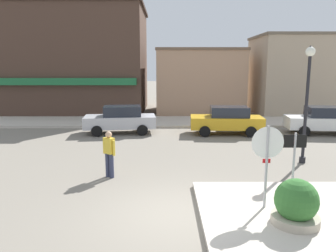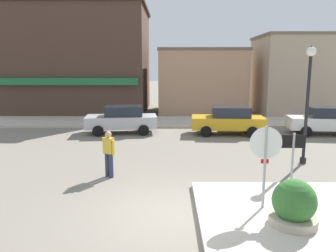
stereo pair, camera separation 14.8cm
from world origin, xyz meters
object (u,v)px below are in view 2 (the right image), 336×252
(parked_car_nearest, at_px, (122,119))
(pedestrian_crossing_near, at_px, (109,153))
(stop_sign, at_px, (265,157))
(one_way_sign, at_px, (292,162))
(lamp_post, at_px, (308,88))
(parked_car_second, at_px, (228,120))
(planter, at_px, (294,207))
(parked_car_third, at_px, (326,120))

(parked_car_nearest, xyz_separation_m, pedestrian_crossing_near, (0.65, -7.65, 0.06))
(stop_sign, distance_m, pedestrian_crossing_near, 5.33)
(parked_car_nearest, bearing_deg, pedestrian_crossing_near, -85.12)
(stop_sign, relative_size, one_way_sign, 1.10)
(lamp_post, xyz_separation_m, parked_car_second, (-1.97, 5.65, -2.15))
(parked_car_second, relative_size, pedestrian_crossing_near, 2.54)
(stop_sign, distance_m, planter, 1.40)
(parked_car_third, bearing_deg, one_way_sign, -119.24)
(parked_car_third, height_order, pedestrian_crossing_near, pedestrian_crossing_near)
(stop_sign, bearing_deg, planter, -64.26)
(parked_car_second, bearing_deg, pedestrian_crossing_near, -126.20)
(stop_sign, bearing_deg, parked_car_second, 85.07)
(one_way_sign, relative_size, planter, 1.71)
(parked_car_third, relative_size, pedestrian_crossing_near, 2.58)
(one_way_sign, distance_m, parked_car_third, 11.42)
(one_way_sign, relative_size, pedestrian_crossing_near, 1.30)
(planter, relative_size, parked_car_third, 0.29)
(planter, relative_size, pedestrian_crossing_near, 0.76)
(parked_car_nearest, distance_m, parked_car_third, 11.47)
(pedestrian_crossing_near, bearing_deg, parked_car_second, 53.80)
(one_way_sign, xyz_separation_m, parked_car_third, (5.57, 9.95, -0.52))
(stop_sign, relative_size, parked_car_nearest, 0.55)
(one_way_sign, height_order, parked_car_nearest, one_way_sign)
(parked_car_third, bearing_deg, stop_sign, -122.09)
(one_way_sign, xyz_separation_m, lamp_post, (2.11, 4.37, 1.63))
(one_way_sign, distance_m, parked_car_nearest, 11.91)
(lamp_post, height_order, parked_car_nearest, lamp_post)
(stop_sign, bearing_deg, pedestrian_crossing_near, 148.17)
(parked_car_second, bearing_deg, planter, -92.23)
(stop_sign, bearing_deg, parked_car_nearest, 116.25)
(lamp_post, relative_size, parked_car_nearest, 1.09)
(stop_sign, relative_size, pedestrian_crossing_near, 1.43)
(one_way_sign, relative_size, parked_car_second, 0.51)
(parked_car_nearest, height_order, parked_car_third, same)
(one_way_sign, relative_size, parked_car_third, 0.51)
(stop_sign, height_order, parked_car_second, stop_sign)
(parked_car_second, bearing_deg, parked_car_third, -0.74)
(one_way_sign, bearing_deg, lamp_post, 64.24)
(parked_car_nearest, bearing_deg, parked_car_third, -1.92)
(parked_car_nearest, height_order, pedestrian_crossing_near, pedestrian_crossing_near)
(planter, bearing_deg, parked_car_third, 61.90)
(parked_car_second, relative_size, parked_car_third, 0.99)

